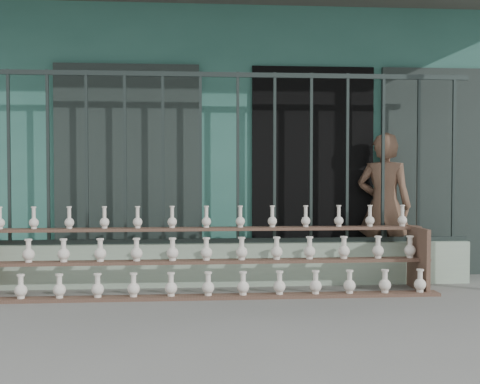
{
  "coord_description": "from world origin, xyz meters",
  "views": [
    {
      "loc": [
        -0.48,
        -5.02,
        1.21
      ],
      "look_at": [
        0.0,
        1.0,
        1.0
      ],
      "focal_mm": 45.0,
      "sensor_mm": 36.0,
      "label": 1
    }
  ],
  "objects": [
    {
      "name": "ground",
      "position": [
        0.0,
        0.0,
        0.0
      ],
      "size": [
        60.0,
        60.0,
        0.0
      ],
      "primitive_type": "plane",
      "color": "slate"
    },
    {
      "name": "workshop_building",
      "position": [
        0.0,
        4.23,
        1.62
      ],
      "size": [
        7.4,
        6.6,
        3.21
      ],
      "color": "#346E60",
      "rests_on": "ground"
    },
    {
      "name": "parapet_wall",
      "position": [
        0.0,
        1.3,
        0.23
      ],
      "size": [
        5.0,
        0.2,
        0.45
      ],
      "primitive_type": "cube",
      "color": "#ABC6AA",
      "rests_on": "ground"
    },
    {
      "name": "security_fence",
      "position": [
        -0.0,
        1.3,
        1.35
      ],
      "size": [
        5.0,
        0.04,
        1.8
      ],
      "color": "#283330",
      "rests_on": "parapet_wall"
    },
    {
      "name": "shelf_rack",
      "position": [
        -0.34,
        0.88,
        0.36
      ],
      "size": [
        4.5,
        0.68,
        0.85
      ],
      "color": "brown",
      "rests_on": "ground"
    },
    {
      "name": "elderly_woman",
      "position": [
        1.67,
        1.56,
        0.82
      ],
      "size": [
        0.7,
        0.6,
        1.64
      ],
      "primitive_type": "imported",
      "rotation": [
        0.0,
        0.0,
        2.73
      ],
      "color": "brown",
      "rests_on": "ground"
    }
  ]
}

